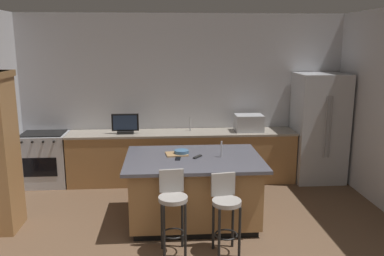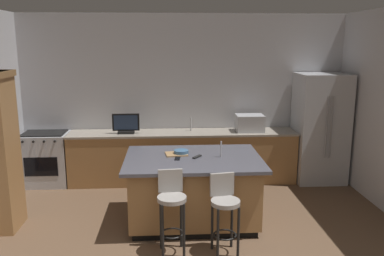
{
  "view_description": "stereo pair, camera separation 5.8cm",
  "coord_description": "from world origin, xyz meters",
  "px_view_note": "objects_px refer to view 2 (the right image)",
  "views": [
    {
      "loc": [
        -0.34,
        -3.12,
        2.46
      ],
      "look_at": [
        0.06,
        2.63,
        1.21
      ],
      "focal_mm": 37.64,
      "sensor_mm": 36.0,
      "label": 1
    },
    {
      "loc": [
        -0.28,
        -3.12,
        2.46
      ],
      "look_at": [
        0.06,
        2.63,
        1.21
      ],
      "focal_mm": 37.64,
      "sensor_mm": 36.0,
      "label": 2
    }
  ],
  "objects_px": {
    "kitchen_island": "(193,189)",
    "range_oven": "(46,159)",
    "fruit_bowl": "(181,152)",
    "tv_remote": "(197,157)",
    "refrigerator": "(320,128)",
    "tv_monitor": "(126,124)",
    "bar_stool_left": "(172,205)",
    "cutting_board": "(176,154)",
    "bar_stool_right": "(225,207)",
    "microwave": "(250,123)",
    "cell_phone": "(177,159)"
  },
  "relations": [
    {
      "from": "bar_stool_left",
      "to": "fruit_bowl",
      "type": "relative_size",
      "value": 4.93
    },
    {
      "from": "tv_monitor",
      "to": "cell_phone",
      "type": "height_order",
      "value": "tv_monitor"
    },
    {
      "from": "tv_monitor",
      "to": "cell_phone",
      "type": "bearing_deg",
      "value": -62.91
    },
    {
      "from": "bar_stool_right",
      "to": "cutting_board",
      "type": "bearing_deg",
      "value": 108.98
    },
    {
      "from": "bar_stool_left",
      "to": "range_oven",
      "type": "bearing_deg",
      "value": 125.73
    },
    {
      "from": "microwave",
      "to": "fruit_bowl",
      "type": "xyz_separation_m",
      "value": [
        -1.25,
        -1.49,
        -0.09
      ]
    },
    {
      "from": "tv_remote",
      "to": "cutting_board",
      "type": "xyz_separation_m",
      "value": [
        -0.28,
        0.16,
        -0.0
      ]
    },
    {
      "from": "kitchen_island",
      "to": "tv_monitor",
      "type": "relative_size",
      "value": 4.0
    },
    {
      "from": "fruit_bowl",
      "to": "range_oven",
      "type": "bearing_deg",
      "value": 147.22
    },
    {
      "from": "refrigerator",
      "to": "bar_stool_left",
      "type": "xyz_separation_m",
      "value": [
        -2.64,
        -2.39,
        -0.36
      ]
    },
    {
      "from": "bar_stool_right",
      "to": "refrigerator",
      "type": "bearing_deg",
      "value": 41.09
    },
    {
      "from": "tv_monitor",
      "to": "fruit_bowl",
      "type": "relative_size",
      "value": 2.29
    },
    {
      "from": "refrigerator",
      "to": "tv_remote",
      "type": "distance_m",
      "value": 2.78
    },
    {
      "from": "bar_stool_left",
      "to": "fruit_bowl",
      "type": "height_order",
      "value": "bar_stool_left"
    },
    {
      "from": "tv_monitor",
      "to": "kitchen_island",
      "type": "bearing_deg",
      "value": -56.44
    },
    {
      "from": "range_oven",
      "to": "fruit_bowl",
      "type": "height_order",
      "value": "fruit_bowl"
    },
    {
      "from": "refrigerator",
      "to": "tv_remote",
      "type": "xyz_separation_m",
      "value": [
        -2.29,
        -1.58,
        -0.02
      ]
    },
    {
      "from": "bar_stool_right",
      "to": "tv_remote",
      "type": "height_order",
      "value": "bar_stool_right"
    },
    {
      "from": "kitchen_island",
      "to": "cell_phone",
      "type": "distance_m",
      "value": 0.51
    },
    {
      "from": "kitchen_island",
      "to": "microwave",
      "type": "bearing_deg",
      "value": 56.31
    },
    {
      "from": "tv_monitor",
      "to": "fruit_bowl",
      "type": "distance_m",
      "value": 1.7
    },
    {
      "from": "kitchen_island",
      "to": "refrigerator",
      "type": "relative_size",
      "value": 0.96
    },
    {
      "from": "tv_remote",
      "to": "range_oven",
      "type": "bearing_deg",
      "value": -175.66
    },
    {
      "from": "microwave",
      "to": "bar_stool_left",
      "type": "relative_size",
      "value": 0.49
    },
    {
      "from": "tv_monitor",
      "to": "fruit_bowl",
      "type": "bearing_deg",
      "value": -57.88
    },
    {
      "from": "kitchen_island",
      "to": "range_oven",
      "type": "distance_m",
      "value": 2.96
    },
    {
      "from": "kitchen_island",
      "to": "microwave",
      "type": "distance_m",
      "value": 2.06
    },
    {
      "from": "tv_remote",
      "to": "cutting_board",
      "type": "distance_m",
      "value": 0.32
    },
    {
      "from": "microwave",
      "to": "bar_stool_right",
      "type": "height_order",
      "value": "microwave"
    },
    {
      "from": "range_oven",
      "to": "cell_phone",
      "type": "xyz_separation_m",
      "value": [
        2.25,
        -1.7,
        0.47
      ]
    },
    {
      "from": "refrigerator",
      "to": "cell_phone",
      "type": "distance_m",
      "value": 3.03
    },
    {
      "from": "microwave",
      "to": "tv_monitor",
      "type": "bearing_deg",
      "value": -178.62
    },
    {
      "from": "bar_stool_left",
      "to": "kitchen_island",
      "type": "bearing_deg",
      "value": 63.87
    },
    {
      "from": "bar_stool_right",
      "to": "fruit_bowl",
      "type": "height_order",
      "value": "fruit_bowl"
    },
    {
      "from": "fruit_bowl",
      "to": "bar_stool_right",
      "type": "bearing_deg",
      "value": -65.08
    },
    {
      "from": "kitchen_island",
      "to": "bar_stool_right",
      "type": "xyz_separation_m",
      "value": [
        0.31,
        -0.85,
        0.09
      ]
    },
    {
      "from": "fruit_bowl",
      "to": "tv_remote",
      "type": "bearing_deg",
      "value": -37.58
    },
    {
      "from": "range_oven",
      "to": "tv_remote",
      "type": "xyz_separation_m",
      "value": [
        2.51,
        -1.65,
        0.47
      ]
    },
    {
      "from": "fruit_bowl",
      "to": "tv_remote",
      "type": "distance_m",
      "value": 0.26
    },
    {
      "from": "kitchen_island",
      "to": "bar_stool_right",
      "type": "bearing_deg",
      "value": -69.79
    },
    {
      "from": "microwave",
      "to": "fruit_bowl",
      "type": "height_order",
      "value": "microwave"
    },
    {
      "from": "tv_remote",
      "to": "tv_monitor",
      "type": "bearing_deg",
      "value": 162.35
    },
    {
      "from": "cutting_board",
      "to": "bar_stool_right",
      "type": "bearing_deg",
      "value": -61.91
    },
    {
      "from": "range_oven",
      "to": "bar_stool_left",
      "type": "height_order",
      "value": "bar_stool_left"
    },
    {
      "from": "refrigerator",
      "to": "cutting_board",
      "type": "bearing_deg",
      "value": -150.9
    },
    {
      "from": "microwave",
      "to": "tv_monitor",
      "type": "xyz_separation_m",
      "value": [
        -2.15,
        -0.05,
        0.01
      ]
    },
    {
      "from": "kitchen_island",
      "to": "fruit_bowl",
      "type": "xyz_separation_m",
      "value": [
        -0.16,
        0.16,
        0.48
      ]
    },
    {
      "from": "tv_monitor",
      "to": "range_oven",
      "type": "bearing_deg",
      "value": 177.94
    },
    {
      "from": "refrigerator",
      "to": "tv_monitor",
      "type": "distance_m",
      "value": 3.4
    },
    {
      "from": "cutting_board",
      "to": "microwave",
      "type": "bearing_deg",
      "value": 48.51
    }
  ]
}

